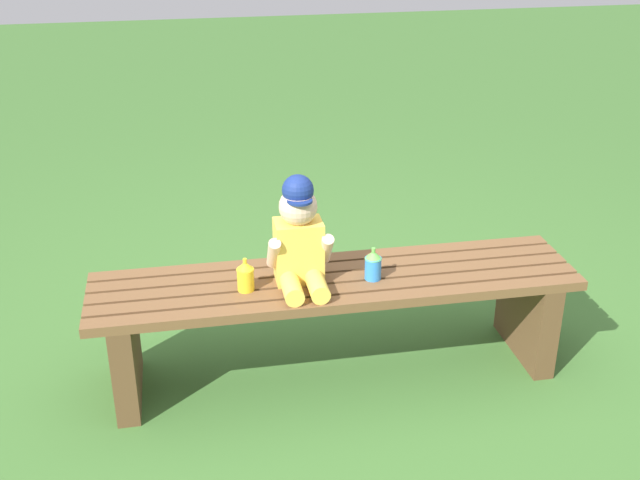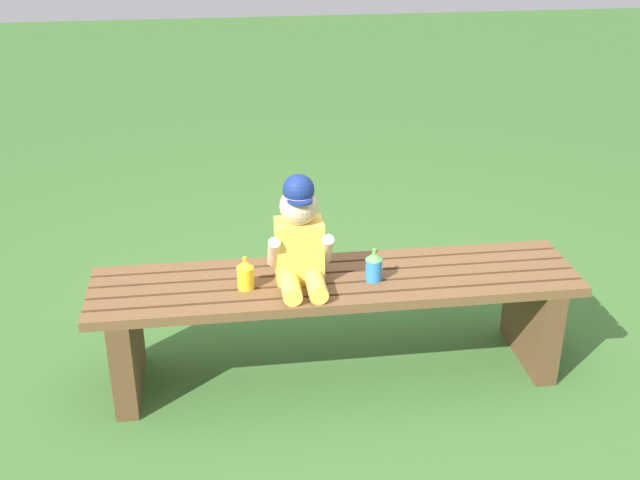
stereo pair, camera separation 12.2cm
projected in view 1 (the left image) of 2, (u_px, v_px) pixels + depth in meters
ground_plane at (335, 371)px, 3.08m from camera, size 16.00×16.00×0.00m
park_bench at (335, 307)px, 2.96m from camera, size 1.79×0.41×0.41m
child_figure at (299, 238)px, 2.80m from camera, size 0.23×0.27×0.40m
sippy_cup_left at (245, 275)px, 2.79m from camera, size 0.06×0.06×0.12m
sippy_cup_right at (373, 264)px, 2.87m from camera, size 0.06×0.06×0.12m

